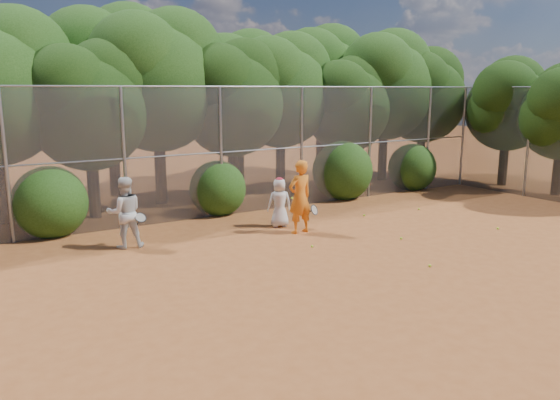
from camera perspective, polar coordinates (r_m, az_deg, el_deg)
ground at (r=13.03m, az=9.59°, el=-6.16°), size 80.00×80.00×0.00m
fence_back at (r=17.43m, az=-3.56°, el=5.33°), size 20.05×0.09×4.03m
fence_side at (r=22.08m, az=24.52°, el=5.62°), size 0.09×6.09×4.03m
tree_2 at (r=17.56m, az=-19.32°, el=9.78°), size 3.99×3.47×5.47m
tree_3 at (r=19.22m, az=-12.66°, el=12.65°), size 4.89×4.26×6.70m
tree_4 at (r=19.63m, az=-4.97°, el=10.99°), size 4.19×3.64×5.73m
tree_5 at (r=21.55m, az=0.12°, el=11.85°), size 4.51×3.92×6.17m
tree_6 at (r=22.16m, az=7.10°, el=10.25°), size 3.86×3.36×5.29m
tree_7 at (r=24.25m, az=10.99°, el=12.15°), size 4.77×4.14×6.53m
tree_8 at (r=25.41m, az=14.81°, el=10.90°), size 4.25×3.70×5.82m
tree_10 at (r=21.05m, az=-17.33°, el=12.93°), size 5.15×4.48×7.06m
tree_11 at (r=22.45m, az=-4.29°, el=12.10°), size 4.64×4.03×6.35m
tree_12 at (r=25.33m, az=4.38°, el=12.81°), size 5.02×4.37×6.88m
tree_13 at (r=24.36m, az=22.76°, el=9.57°), size 3.86×3.36×5.29m
bush_0 at (r=16.04m, az=-22.93°, el=0.10°), size 2.00×2.00×2.00m
bush_1 at (r=17.47m, az=-6.52°, el=1.48°), size 1.80×1.80×1.80m
bush_2 at (r=20.03m, az=6.55°, el=3.34°), size 2.20×2.20×2.20m
bush_3 at (r=22.36m, az=13.64°, el=3.55°), size 1.90×1.90×1.90m
player_yellow at (r=14.98m, az=2.10°, el=0.32°), size 0.91×0.60×2.03m
player_teen at (r=15.71m, az=-0.05°, el=-0.24°), size 0.79×0.62×1.45m
player_white at (r=14.14m, az=-15.91°, el=-1.27°), size 0.97×0.84×1.80m
ball_0 at (r=14.86m, az=12.55°, el=-3.93°), size 0.07×0.07×0.07m
ball_1 at (r=17.32m, az=8.79°, el=-1.59°), size 0.07×0.07×0.07m
ball_2 at (r=12.77m, az=15.39°, el=-6.63°), size 0.07×0.07×0.07m
ball_3 at (r=16.73m, az=21.80°, el=-2.77°), size 0.07×0.07×0.07m
ball_4 at (r=13.82m, az=3.37°, el=-4.84°), size 0.07×0.07×0.07m
ball_5 at (r=18.59m, az=14.32°, el=-0.92°), size 0.07×0.07×0.07m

